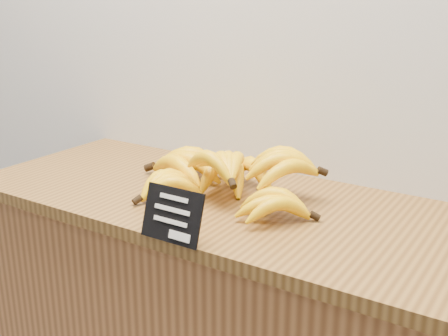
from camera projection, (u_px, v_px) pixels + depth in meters
counter_top at (235, 205)px, 1.33m from camera, size 1.33×0.54×0.03m
chalkboard_sign at (172, 215)px, 1.09m from camera, size 0.13×0.04×0.10m
banana_pile at (225, 175)px, 1.35m from camera, size 0.53×0.35×0.12m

